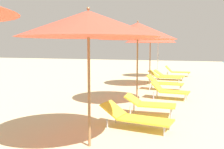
# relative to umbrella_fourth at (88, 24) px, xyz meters

# --- Properties ---
(umbrella_fourth) EXTENTS (2.50, 2.50, 2.49)m
(umbrella_fourth) POSITION_rel_umbrella_fourth_xyz_m (0.00, 0.00, 0.00)
(umbrella_fourth) COLOR olive
(umbrella_fourth) RESTS_ON ground
(lounger_fourth_shoreside) EXTENTS (1.63, 0.75, 0.53)m
(lounger_fourth_shoreside) POSITION_rel_umbrella_fourth_xyz_m (0.55, 1.28, -1.94)
(lounger_fourth_shoreside) COLOR yellow
(lounger_fourth_shoreside) RESTS_ON ground
(umbrella_fifth) EXTENTS (2.42, 2.42, 2.59)m
(umbrella_fifth) POSITION_rel_umbrella_fourth_xyz_m (-0.02, 3.76, 0.08)
(umbrella_fifth) COLOR olive
(umbrella_fifth) RESTS_ON ground
(lounger_fifth_shoreside) EXTENTS (1.30, 0.69, 0.60)m
(lounger_fifth_shoreside) POSITION_rel_umbrella_fourth_xyz_m (0.85, 4.88, -1.90)
(lounger_fifth_shoreside) COLOR yellow
(lounger_fifth_shoreside) RESTS_ON ground
(lounger_fifth_inland) EXTENTS (1.33, 0.62, 0.54)m
(lounger_fifth_inland) POSITION_rel_umbrella_fourth_xyz_m (0.63, 2.49, -1.88)
(lounger_fifth_inland) COLOR yellow
(lounger_fifth_inland) RESTS_ON ground
(umbrella_sixth) EXTENTS (2.30, 2.30, 2.63)m
(umbrella_sixth) POSITION_rel_umbrella_fourth_xyz_m (-0.35, 7.62, 0.07)
(umbrella_sixth) COLOR olive
(umbrella_sixth) RESTS_ON ground
(lounger_sixth_shoreside) EXTENTS (1.58, 0.66, 0.62)m
(lounger_sixth_shoreside) POSITION_rel_umbrella_fourth_xyz_m (0.14, 8.82, -1.86)
(lounger_sixth_shoreside) COLOR yellow
(lounger_sixth_shoreside) RESTS_ON ground
(lounger_sixth_inland) EXTENTS (1.48, 0.60, 0.62)m
(lounger_sixth_inland) POSITION_rel_umbrella_fourth_xyz_m (0.43, 6.69, -1.88)
(lounger_sixth_inland) COLOR yellow
(lounger_sixth_inland) RESTS_ON ground
(umbrella_farthest) EXTENTS (1.94, 1.94, 2.60)m
(umbrella_farthest) POSITION_rel_umbrella_fourth_xyz_m (-0.55, 11.11, 0.14)
(umbrella_farthest) COLOR silver
(umbrella_farthest) RESTS_ON ground
(lounger_farthest_shoreside) EXTENTS (1.48, 0.67, 0.62)m
(lounger_farthest_shoreside) POSITION_rel_umbrella_fourth_xyz_m (0.46, 12.06, -1.90)
(lounger_farthest_shoreside) COLOR yellow
(lounger_farthest_shoreside) RESTS_ON ground
(lounger_farthest_inland) EXTENTS (1.62, 0.72, 0.53)m
(lounger_farthest_inland) POSITION_rel_umbrella_fourth_xyz_m (0.21, 10.07, -1.94)
(lounger_farthest_inland) COLOR yellow
(lounger_farthest_inland) RESTS_ON ground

